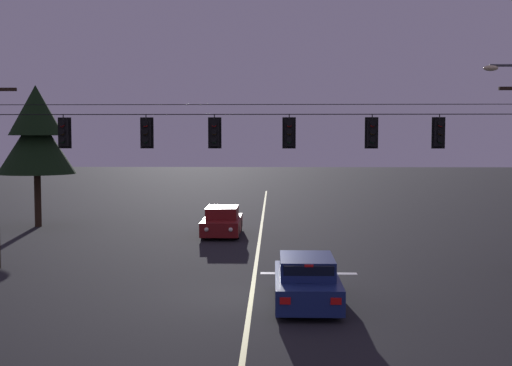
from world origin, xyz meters
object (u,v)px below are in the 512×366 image
object	(u,v)px
traffic_light_right_inner	(289,133)
traffic_light_rightmost	(372,133)
traffic_light_leftmost	(63,133)
traffic_light_left_inner	(146,133)
traffic_light_centre	(214,133)
tree_verge_near	(36,134)
traffic_light_far_right	(439,133)
car_waiting_near_lane	(306,282)
car_oncoming_lead	(222,222)

from	to	relation	value
traffic_light_right_inner	traffic_light_rightmost	xyz separation A→B (m)	(2.95, 0.00, 0.00)
traffic_light_leftmost	traffic_light_rightmost	world-z (taller)	same
traffic_light_left_inner	traffic_light_right_inner	xyz separation A→B (m)	(5.13, 0.00, 0.00)
traffic_light_left_inner	traffic_light_centre	xyz separation A→B (m)	(2.46, 0.00, 0.00)
tree_verge_near	traffic_light_leftmost	bearing A→B (deg)	-66.06
traffic_light_leftmost	traffic_light_centre	bearing A→B (deg)	0.00
traffic_light_centre	traffic_light_far_right	size ratio (longest dim) A/B	1.00
traffic_light_leftmost	traffic_light_far_right	world-z (taller)	same
car_waiting_near_lane	tree_verge_near	bearing A→B (deg)	129.68
traffic_light_far_right	traffic_light_leftmost	bearing A→B (deg)	180.00
traffic_light_left_inner	tree_verge_near	xyz separation A→B (m)	(-8.11, 11.54, 0.02)
traffic_light_leftmost	traffic_light_left_inner	size ratio (longest dim) A/B	1.00
traffic_light_leftmost	car_waiting_near_lane	world-z (taller)	traffic_light_leftmost
car_waiting_near_lane	traffic_light_right_inner	bearing A→B (deg)	94.67
traffic_light_far_right	car_oncoming_lead	world-z (taller)	traffic_light_far_right
traffic_light_centre	traffic_light_left_inner	bearing A→B (deg)	180.00
traffic_light_left_inner	traffic_light_right_inner	bearing A→B (deg)	0.00
car_oncoming_lead	traffic_light_far_right	bearing A→B (deg)	-45.94
traffic_light_centre	tree_verge_near	xyz separation A→B (m)	(-10.57, 11.54, 0.02)
traffic_light_left_inner	traffic_light_centre	distance (m)	2.46
traffic_light_leftmost	traffic_light_right_inner	xyz separation A→B (m)	(8.12, 0.00, 0.00)
car_oncoming_lead	tree_verge_near	bearing A→B (deg)	164.30
traffic_light_leftmost	car_oncoming_lead	world-z (taller)	traffic_light_leftmost
traffic_light_right_inner	car_waiting_near_lane	size ratio (longest dim) A/B	0.28
traffic_light_rightmost	tree_verge_near	bearing A→B (deg)	144.52
traffic_light_left_inner	tree_verge_near	world-z (taller)	tree_verge_near
traffic_light_left_inner	car_waiting_near_lane	xyz separation A→B (m)	(5.53, -4.90, -4.30)
traffic_light_far_right	tree_verge_near	size ratio (longest dim) A/B	0.16
traffic_light_leftmost	car_waiting_near_lane	bearing A→B (deg)	-29.91
tree_verge_near	car_oncoming_lead	bearing A→B (deg)	-15.70
traffic_light_left_inner	car_waiting_near_lane	distance (m)	8.55
traffic_light_right_inner	tree_verge_near	world-z (taller)	tree_verge_near
traffic_light_rightmost	tree_verge_near	size ratio (longest dim) A/B	0.16
traffic_light_centre	traffic_light_far_right	xyz separation A→B (m)	(8.00, 0.00, 0.00)
traffic_light_leftmost	traffic_light_centre	world-z (taller)	same
car_waiting_near_lane	car_oncoming_lead	world-z (taller)	same
traffic_light_left_inner	car_waiting_near_lane	bearing A→B (deg)	-41.57
car_oncoming_lead	car_waiting_near_lane	bearing A→B (deg)	-75.64
traffic_light_far_right	traffic_light_rightmost	bearing A→B (deg)	180.00
traffic_light_leftmost	car_oncoming_lead	xyz separation A→B (m)	(5.04, 8.68, -4.31)
traffic_light_far_right	tree_verge_near	xyz separation A→B (m)	(-18.57, 11.54, 0.02)
traffic_light_right_inner	car_oncoming_lead	size ratio (longest dim) A/B	0.28
traffic_light_right_inner	car_waiting_near_lane	distance (m)	6.54
car_waiting_near_lane	car_oncoming_lead	size ratio (longest dim) A/B	0.98
traffic_light_leftmost	traffic_light_left_inner	world-z (taller)	same
car_oncoming_lead	traffic_light_left_inner	bearing A→B (deg)	-103.28
car_waiting_near_lane	tree_verge_near	world-z (taller)	tree_verge_near
car_oncoming_lead	traffic_light_rightmost	bearing A→B (deg)	-55.24
traffic_light_left_inner	car_oncoming_lead	size ratio (longest dim) A/B	0.28
traffic_light_centre	traffic_light_rightmost	bearing A→B (deg)	0.00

